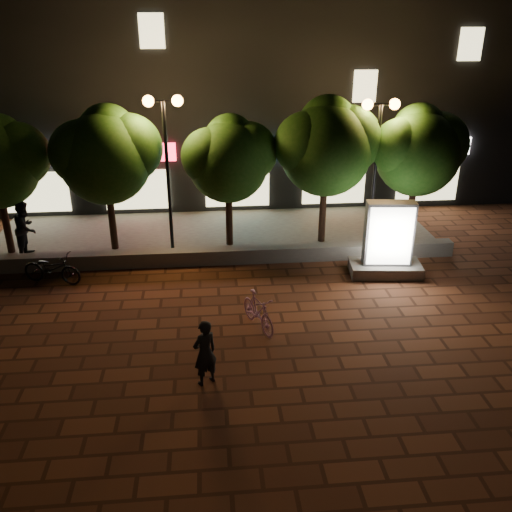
{
  "coord_description": "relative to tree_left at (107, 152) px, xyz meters",
  "views": [
    {
      "loc": [
        -0.22,
        -12.52,
        7.58
      ],
      "look_at": [
        1.08,
        1.5,
        1.32
      ],
      "focal_mm": 38.36,
      "sensor_mm": 36.0,
      "label": 1
    }
  ],
  "objects": [
    {
      "name": "rider",
      "position": [
        3.04,
        -7.88,
        -2.65
      ],
      "size": [
        0.69,
        0.63,
        1.59
      ],
      "primitive_type": "imported",
      "rotation": [
        0.0,
        0.0,
        3.7
      ],
      "color": "black",
      "rests_on": "ground"
    },
    {
      "name": "scooter_parked",
      "position": [
        -1.58,
        -2.46,
        -2.95
      ],
      "size": [
        1.98,
        1.17,
        0.98
      ],
      "primitive_type": "imported",
      "rotation": [
        0.0,
        0.0,
        1.28
      ],
      "color": "black",
      "rests_on": "ground"
    },
    {
      "name": "scooter_pink",
      "position": [
        4.42,
        -5.66,
        -2.95
      ],
      "size": [
        1.05,
        1.7,
        0.99
      ],
      "primitive_type": "imported",
      "rotation": [
        0.0,
        0.0,
        0.38
      ],
      "color": "#C07BB2",
      "rests_on": "ground"
    },
    {
      "name": "tree_right",
      "position": [
        7.3,
        0.0,
        0.12
      ],
      "size": [
        3.72,
        3.1,
        5.07
      ],
      "color": "black",
      "rests_on": "sidewalk"
    },
    {
      "name": "ground",
      "position": [
        3.45,
        -5.46,
        -3.44
      ],
      "size": [
        80.0,
        80.0,
        0.0
      ],
      "primitive_type": "plane",
      "color": "#5B2F1C",
      "rests_on": "ground"
    },
    {
      "name": "tree_left",
      "position": [
        0.0,
        0.0,
        0.0
      ],
      "size": [
        3.6,
        3.0,
        4.89
      ],
      "color": "black",
      "rests_on": "sidewalk"
    },
    {
      "name": "street_lamp_right",
      "position": [
        8.95,
        -0.26,
        0.45
      ],
      "size": [
        1.26,
        0.36,
        4.98
      ],
      "color": "black",
      "rests_on": "sidewalk"
    },
    {
      "name": "building_block",
      "position": [
        3.44,
        7.53,
        1.55
      ],
      "size": [
        28.0,
        8.12,
        11.3
      ],
      "color": "black",
      "rests_on": "ground"
    },
    {
      "name": "sidewalk",
      "position": [
        3.45,
        1.04,
        -3.4
      ],
      "size": [
        16.0,
        5.0,
        0.08
      ],
      "primitive_type": "cube",
      "color": "slate",
      "rests_on": "ground"
    },
    {
      "name": "pedestrian",
      "position": [
        -2.85,
        -0.35,
        -2.42
      ],
      "size": [
        0.77,
        0.96,
        1.9
      ],
      "primitive_type": "imported",
      "rotation": [
        0.0,
        0.0,
        1.51
      ],
      "color": "black",
      "rests_on": "sidewalk"
    },
    {
      "name": "tree_far_right",
      "position": [
        10.5,
        -0.0,
        -0.08
      ],
      "size": [
        3.48,
        2.9,
        4.76
      ],
      "color": "black",
      "rests_on": "sidewalk"
    },
    {
      "name": "tree_mid",
      "position": [
        4.0,
        -0.0,
        -0.23
      ],
      "size": [
        3.24,
        2.7,
        4.5
      ],
      "color": "black",
      "rests_on": "sidewalk"
    },
    {
      "name": "retaining_wall",
      "position": [
        3.45,
        -1.46,
        -3.19
      ],
      "size": [
        16.0,
        0.45,
        0.5
      ],
      "primitive_type": "cube",
      "color": "slate",
      "rests_on": "ground"
    },
    {
      "name": "street_lamp_left",
      "position": [
        1.95,
        -0.26,
        0.58
      ],
      "size": [
        1.26,
        0.36,
        5.18
      ],
      "color": "black",
      "rests_on": "sidewalk"
    },
    {
      "name": "ad_kiosk",
      "position": [
        8.74,
        -2.78,
        -2.48
      ],
      "size": [
        2.31,
        1.33,
        2.4
      ],
      "color": "slate",
      "rests_on": "ground"
    }
  ]
}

